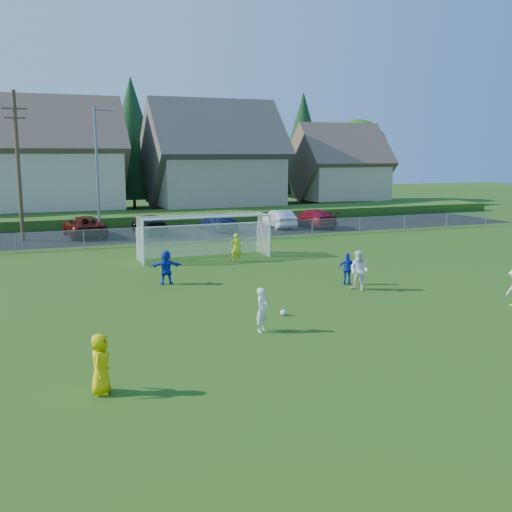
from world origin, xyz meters
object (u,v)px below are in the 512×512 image
at_px(player_white_a, 262,310).
at_px(car_d, 150,224).
at_px(soccer_ball, 283,313).
at_px(car_f, 279,219).
at_px(referee, 100,364).
at_px(car_c, 84,226).
at_px(player_blue_b, 166,267).
at_px(car_e, 218,221).
at_px(player_blue_a, 348,269).
at_px(player_white_b, 359,271).
at_px(car_g, 314,218).
at_px(soccer_goal, 203,230).
at_px(goalkeeper, 236,248).

relative_size(player_white_a, car_d, 0.31).
height_order(soccer_ball, car_f, car_f).
height_order(referee, car_d, referee).
distance_m(player_white_a, car_c, 26.27).
relative_size(player_blue_b, car_e, 0.36).
xyz_separation_m(soccer_ball, player_white_a, (-1.49, -1.56, 0.64)).
bearing_deg(player_blue_a, player_white_b, 111.30).
xyz_separation_m(soccer_ball, player_white_b, (4.76, 2.52, 0.77)).
height_order(car_e, car_g, car_e).
bearing_deg(car_e, player_white_b, 85.77).
bearing_deg(soccer_goal, soccer_ball, -93.79).
xyz_separation_m(player_white_b, car_d, (-4.60, 21.82, -0.18)).
distance_m(goalkeeper, soccer_goal, 2.40).
height_order(player_white_b, player_blue_a, player_white_b).
distance_m(soccer_ball, car_e, 24.34).
bearing_deg(player_white_a, car_d, 45.63).
distance_m(referee, car_d, 30.18).
height_order(player_blue_b, car_g, player_blue_b).
xyz_separation_m(referee, car_g, (20.51, 28.20, -0.05)).
height_order(player_blue_a, car_f, player_blue_a).
xyz_separation_m(player_blue_a, soccer_goal, (-4.03, 9.20, 0.90)).
xyz_separation_m(player_white_b, car_g, (8.52, 20.76, -0.15)).
bearing_deg(car_c, car_d, 173.26).
bearing_deg(player_white_a, goalkeeper, 33.11).
distance_m(player_blue_b, goalkeeper, 6.47).
bearing_deg(car_d, goalkeeper, 98.06).
bearing_deg(soccer_ball, player_white_b, 27.88).
bearing_deg(soccer_goal, car_c, 114.80).
distance_m(referee, player_blue_b, 12.63).
height_order(soccer_ball, player_blue_b, player_blue_b).
distance_m(referee, soccer_goal, 19.60).
relative_size(goalkeeper, car_c, 0.30).
bearing_deg(player_white_a, soccer_goal, 40.05).
relative_size(soccer_ball, player_white_b, 0.13).
bearing_deg(soccer_goal, car_e, 67.60).
relative_size(car_c, car_f, 1.25).
distance_m(player_white_a, car_f, 28.26).
bearing_deg(car_f, car_g, 169.03).
bearing_deg(car_e, player_blue_b, 61.70).
height_order(player_white_b, car_g, player_white_b).
bearing_deg(soccer_goal, car_d, 93.50).
bearing_deg(player_blue_b, player_blue_a, 166.06).
distance_m(player_white_b, soccer_goal, 11.12).
height_order(referee, player_blue_b, player_blue_b).
xyz_separation_m(referee, player_blue_b, (4.48, 11.81, 0.02)).
bearing_deg(car_g, car_f, -15.35).
bearing_deg(player_blue_b, player_white_b, 158.46).
relative_size(player_blue_a, player_blue_b, 0.92).
distance_m(soccer_ball, player_white_b, 5.44).
bearing_deg(player_white_a, player_white_b, -7.62).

